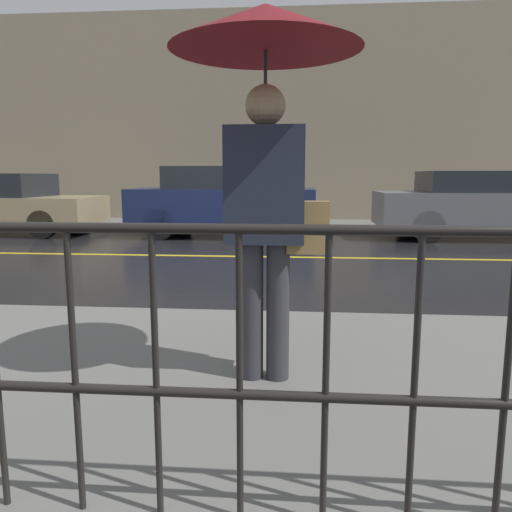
# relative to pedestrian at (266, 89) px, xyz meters

# --- Properties ---
(ground_plane) EXTENTS (80.00, 80.00, 0.00)m
(ground_plane) POSITION_rel_pedestrian_xyz_m (-1.47, 5.40, -1.83)
(ground_plane) COLOR black
(sidewalk_near) EXTENTS (28.00, 3.02, 0.14)m
(sidewalk_near) POSITION_rel_pedestrian_xyz_m (-1.47, -0.00, -1.76)
(sidewalk_near) COLOR slate
(sidewalk_near) RESTS_ON ground_plane
(sidewalk_far) EXTENTS (28.00, 1.94, 0.14)m
(sidewalk_far) POSITION_rel_pedestrian_xyz_m (-1.47, 10.26, -1.76)
(sidewalk_far) COLOR slate
(sidewalk_far) RESTS_ON ground_plane
(lane_marking) EXTENTS (25.20, 0.12, 0.01)m
(lane_marking) POSITION_rel_pedestrian_xyz_m (-1.47, 5.40, -1.82)
(lane_marking) COLOR gold
(lane_marking) RESTS_ON ground_plane
(building_storefront) EXTENTS (28.00, 0.30, 5.80)m
(building_storefront) POSITION_rel_pedestrian_xyz_m (-1.47, 11.38, 1.07)
(building_storefront) COLOR gray
(building_storefront) RESTS_ON ground_plane
(pedestrian) EXTENTS (1.07, 1.07, 2.13)m
(pedestrian) POSITION_rel_pedestrian_xyz_m (0.00, 0.00, 0.00)
(pedestrian) COLOR #333338
(pedestrian) RESTS_ON sidewalk_near
(car_tan) EXTENTS (4.45, 1.86, 1.40)m
(car_tan) POSITION_rel_pedestrian_xyz_m (-6.78, 8.28, -1.11)
(car_tan) COLOR tan
(car_tan) RESTS_ON ground_plane
(car_navy) EXTENTS (4.05, 1.85, 1.55)m
(car_navy) POSITION_rel_pedestrian_xyz_m (-1.54, 8.28, -1.03)
(car_navy) COLOR #19234C
(car_navy) RESTS_ON ground_plane
(car_grey) EXTENTS (4.75, 1.79, 1.45)m
(car_grey) POSITION_rel_pedestrian_xyz_m (4.24, 8.28, -1.07)
(car_grey) COLOR slate
(car_grey) RESTS_ON ground_plane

